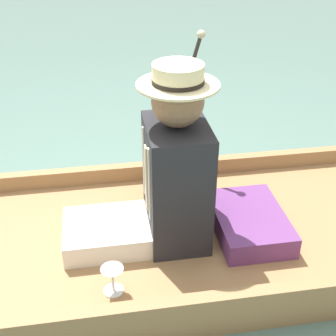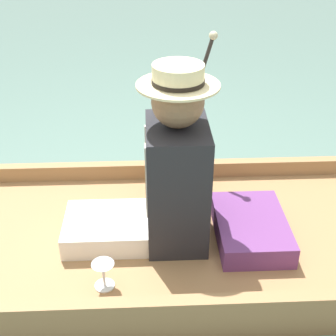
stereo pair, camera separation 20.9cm
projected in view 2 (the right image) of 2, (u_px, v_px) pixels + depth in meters
ground_plane at (137, 251)px, 2.36m from camera, size 16.00×16.00×0.00m
punt_boat at (136, 241)px, 2.33m from camera, size 1.12×2.78×0.20m
seat_cushion at (251, 228)px, 2.25m from camera, size 0.47×0.33×0.11m
seated_person at (165, 177)px, 2.12m from camera, size 0.37×0.71×0.86m
teddy_bear at (172, 164)px, 2.47m from camera, size 0.31×0.18×0.44m
wine_glass at (103, 270)px, 1.95m from camera, size 0.10×0.10×0.13m
walking_cane at (193, 101)px, 2.45m from camera, size 0.04×0.26×0.87m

